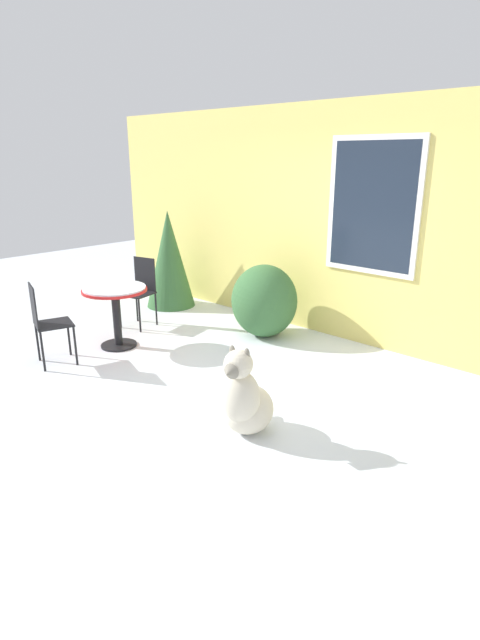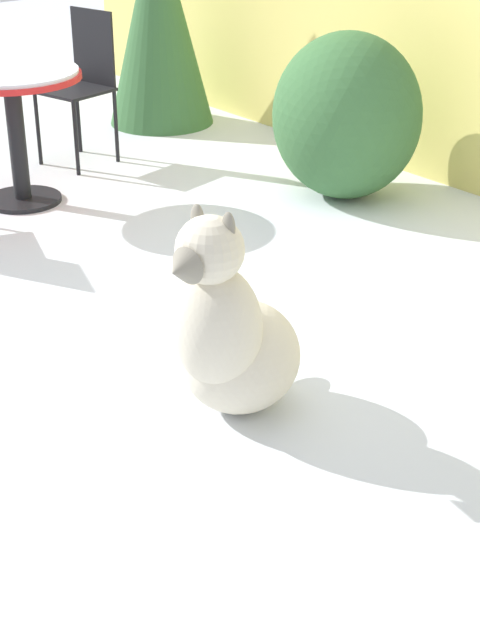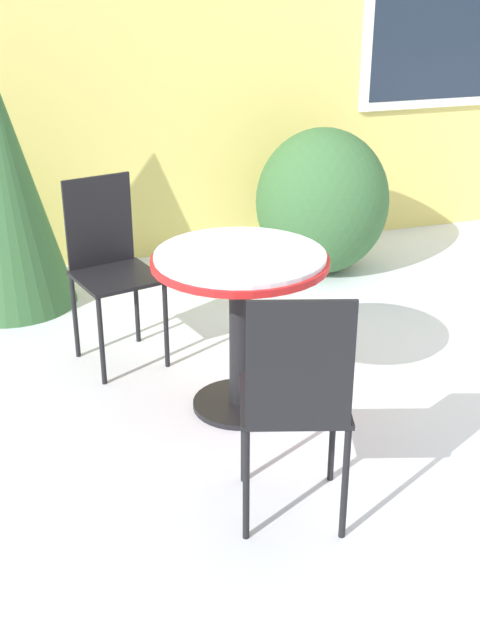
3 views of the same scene
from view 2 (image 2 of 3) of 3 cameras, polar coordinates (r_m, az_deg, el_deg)
ground_plane at (r=4.38m, az=-4.45°, el=1.30°), size 16.00×16.00×0.00m
shrub_left at (r=5.52m, az=6.23°, el=11.71°), size 0.84×0.81×0.91m
evergreen_bush at (r=6.97m, az=-4.77°, el=17.09°), size 0.73×0.73×1.43m
patio_table at (r=5.50m, az=-13.07°, el=12.33°), size 0.75×0.75×0.73m
patio_chair_near_table at (r=6.19m, az=-9.17°, el=13.62°), size 0.45×0.45×0.91m
dog at (r=3.38m, az=-0.59°, el=-1.00°), size 0.52×0.66×0.80m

